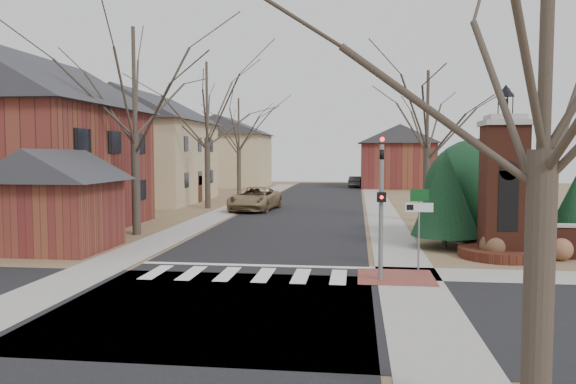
# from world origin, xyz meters

# --- Properties ---
(ground) EXTENTS (120.00, 120.00, 0.00)m
(ground) POSITION_xyz_m (0.00, 0.00, 0.00)
(ground) COLOR brown
(ground) RESTS_ON ground
(main_street) EXTENTS (8.00, 70.00, 0.01)m
(main_street) POSITION_xyz_m (0.00, 22.00, 0.01)
(main_street) COLOR black
(main_street) RESTS_ON ground
(cross_street) EXTENTS (120.00, 8.00, 0.01)m
(cross_street) POSITION_xyz_m (0.00, -3.00, 0.01)
(cross_street) COLOR black
(cross_street) RESTS_ON ground
(crosswalk_zone) EXTENTS (8.00, 2.20, 0.02)m
(crosswalk_zone) POSITION_xyz_m (0.00, 0.80, 0.01)
(crosswalk_zone) COLOR silver
(crosswalk_zone) RESTS_ON ground
(stop_bar) EXTENTS (8.00, 0.35, 0.02)m
(stop_bar) POSITION_xyz_m (0.00, 2.30, 0.01)
(stop_bar) COLOR silver
(stop_bar) RESTS_ON ground
(sidewalk_right_main) EXTENTS (2.00, 60.00, 0.02)m
(sidewalk_right_main) POSITION_xyz_m (5.20, 22.00, 0.01)
(sidewalk_right_main) COLOR gray
(sidewalk_right_main) RESTS_ON ground
(sidewalk_left) EXTENTS (2.00, 60.00, 0.02)m
(sidewalk_left) POSITION_xyz_m (-5.20, 22.00, 0.01)
(sidewalk_left) COLOR gray
(sidewalk_left) RESTS_ON ground
(curb_apron) EXTENTS (2.40, 2.40, 0.02)m
(curb_apron) POSITION_xyz_m (4.80, 1.00, 0.01)
(curb_apron) COLOR brown
(curb_apron) RESTS_ON ground
(traffic_signal_pole) EXTENTS (0.28, 0.41, 4.50)m
(traffic_signal_pole) POSITION_xyz_m (4.30, 0.57, 2.59)
(traffic_signal_pole) COLOR slate
(traffic_signal_pole) RESTS_ON ground
(sign_post) EXTENTS (0.90, 0.07, 2.75)m
(sign_post) POSITION_xyz_m (5.59, 1.99, 1.95)
(sign_post) COLOR slate
(sign_post) RESTS_ON ground
(brick_gate_monument) EXTENTS (3.20, 3.20, 6.47)m
(brick_gate_monument) POSITION_xyz_m (9.00, 4.99, 2.17)
(brick_gate_monument) COLOR #502317
(brick_gate_monument) RESTS_ON ground
(house_brick_left) EXTENTS (9.80, 11.80, 9.42)m
(house_brick_left) POSITION_xyz_m (-13.01, 9.99, 4.66)
(house_brick_left) COLOR brown
(house_brick_left) RESTS_ON ground
(house_stucco_left) EXTENTS (9.80, 12.80, 9.28)m
(house_stucco_left) POSITION_xyz_m (-13.50, 27.00, 4.59)
(house_stucco_left) COLOR tan
(house_stucco_left) RESTS_ON ground
(garage_left) EXTENTS (4.80, 4.80, 4.29)m
(garage_left) POSITION_xyz_m (-8.52, 4.49, 2.24)
(garage_left) COLOR brown
(garage_left) RESTS_ON ground
(house_distant_left) EXTENTS (10.80, 8.80, 8.53)m
(house_distant_left) POSITION_xyz_m (-12.01, 48.00, 4.25)
(house_distant_left) COLOR tan
(house_distant_left) RESTS_ON ground
(house_distant_right) EXTENTS (8.80, 8.80, 7.30)m
(house_distant_right) POSITION_xyz_m (7.99, 47.99, 3.65)
(house_distant_right) COLOR brown
(house_distant_right) RESTS_ON ground
(evergreen_near) EXTENTS (2.80, 2.80, 4.10)m
(evergreen_near) POSITION_xyz_m (7.20, 7.00, 2.30)
(evergreen_near) COLOR #473D33
(evergreen_near) RESTS_ON ground
(evergreen_mid) EXTENTS (3.40, 3.40, 4.70)m
(evergreen_mid) POSITION_xyz_m (10.50, 8.20, 2.60)
(evergreen_mid) COLOR #473D33
(evergreen_mid) RESTS_ON ground
(evergreen_mass) EXTENTS (4.80, 4.80, 4.80)m
(evergreen_mass) POSITION_xyz_m (9.00, 9.50, 2.40)
(evergreen_mass) COLOR black
(evergreen_mass) RESTS_ON ground
(bare_tree_0) EXTENTS (8.05, 8.05, 11.15)m
(bare_tree_0) POSITION_xyz_m (-7.00, 9.00, 7.70)
(bare_tree_0) COLOR #473D33
(bare_tree_0) RESTS_ON ground
(bare_tree_1) EXTENTS (8.40, 8.40, 11.64)m
(bare_tree_1) POSITION_xyz_m (-7.00, 22.00, 8.03)
(bare_tree_1) COLOR #473D33
(bare_tree_1) RESTS_ON ground
(bare_tree_2) EXTENTS (7.35, 7.35, 10.19)m
(bare_tree_2) POSITION_xyz_m (-7.50, 35.00, 7.03)
(bare_tree_2) COLOR #473D33
(bare_tree_2) RESTS_ON ground
(bare_tree_3) EXTENTS (7.00, 7.00, 9.70)m
(bare_tree_3) POSITION_xyz_m (7.50, 16.00, 6.69)
(bare_tree_3) COLOR #473D33
(bare_tree_3) RESTS_ON ground
(pickup_truck) EXTENTS (3.21, 6.01, 1.61)m
(pickup_truck) POSITION_xyz_m (-3.40, 20.94, 0.80)
(pickup_truck) COLOR olive
(pickup_truck) RESTS_ON ground
(distant_car) EXTENTS (1.71, 3.99, 1.28)m
(distant_car) POSITION_xyz_m (3.40, 47.68, 0.64)
(distant_car) COLOR #373B3F
(distant_car) RESTS_ON ground
(dry_shrub_left) EXTENTS (1.00, 1.00, 1.00)m
(dry_shrub_left) POSITION_xyz_m (8.60, 4.60, 0.50)
(dry_shrub_left) COLOR brown
(dry_shrub_left) RESTS_ON ground
(dry_shrub_right) EXTENTS (0.83, 0.83, 0.83)m
(dry_shrub_right) POSITION_xyz_m (11.00, 4.60, 0.41)
(dry_shrub_right) COLOR brown
(dry_shrub_right) RESTS_ON ground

